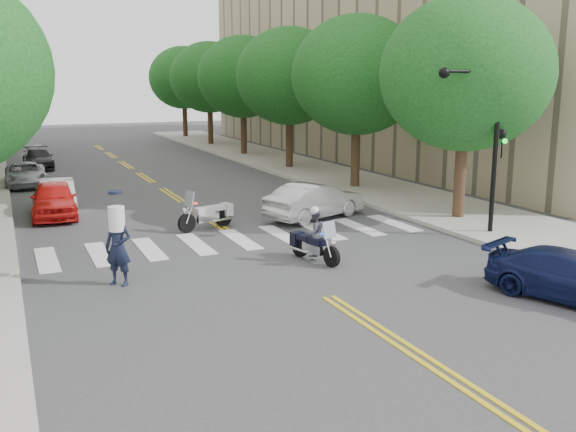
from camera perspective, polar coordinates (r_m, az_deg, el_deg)
ground at (r=16.21m, az=3.59°, el=-7.21°), size 140.00×140.00×0.00m
sidewalk_right at (r=39.59m, az=1.04°, el=4.36°), size 5.00×60.00×0.15m
building_right at (r=51.91m, az=16.64°, el=17.78°), size 26.00×44.00×22.00m
tree_r_0 at (r=25.22m, az=15.52°, el=12.08°), size 6.40×6.40×8.45m
tree_r_1 at (r=31.82m, az=6.16°, el=12.33°), size 6.40×6.40×8.45m
tree_r_2 at (r=38.95m, az=0.12°, el=12.32°), size 6.40×6.40×8.45m
tree_r_3 at (r=46.37m, az=-4.03°, el=12.23°), size 6.40×6.40×8.45m
tree_r_4 at (r=53.95m, az=-7.01°, el=12.14°), size 6.40×6.40×8.45m
tree_r_5 at (r=61.64m, az=-9.26°, el=12.04°), size 6.40×6.40×8.45m
traffic_signal_pole at (r=22.67m, az=17.16°, el=7.41°), size 2.82×0.42×6.00m
motorcycle_police at (r=19.15m, az=2.27°, el=-1.84°), size 0.83×2.04×1.68m
motorcycle_parked at (r=23.59m, az=-6.94°, el=0.14°), size 2.24×1.04×1.49m
officer_standing at (r=17.41m, az=-14.86°, el=-2.72°), size 0.88×0.86×2.04m
convertible at (r=25.05m, az=2.40°, el=1.37°), size 4.58×2.94×1.42m
sedan_blue at (r=17.22m, az=23.93°, el=-4.97°), size 3.09×4.51×1.21m
parked_car_a at (r=26.99m, az=-20.09°, el=1.41°), size 1.95×4.29×1.43m
parked_car_b at (r=28.50m, az=-19.80°, el=1.79°), size 1.45×3.86×1.26m
parked_car_c at (r=35.55m, az=-22.28°, el=3.44°), size 2.04×4.32×1.19m
parked_car_d at (r=42.35m, az=-21.34°, el=4.77°), size 1.75×4.24×1.23m
parked_car_e at (r=46.11m, az=-21.59°, el=5.25°), size 1.69×3.58×1.18m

